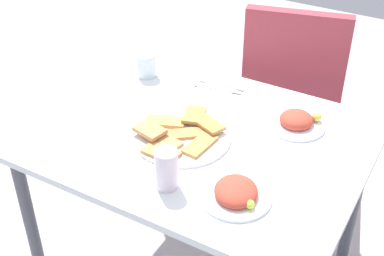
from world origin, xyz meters
TOP-DOWN VIEW (x-y plane):
  - dining_table at (0.00, 0.00)m, footprint 1.07×0.82m
  - dining_chair at (0.08, 0.68)m, footprint 0.51×0.51m
  - pide_platter at (-0.04, -0.05)m, footprint 0.31×0.31m
  - salad_plate_greens at (0.26, 0.20)m, footprint 0.19×0.19m
  - salad_plate_rice at (0.24, -0.22)m, footprint 0.20×0.20m
  - soda_can at (0.05, -0.27)m, footprint 0.08×0.08m
  - drinking_glass at (-0.36, 0.24)m, footprint 0.08×0.08m
  - paper_napkin at (-0.08, 0.30)m, footprint 0.14×0.14m
  - fork at (-0.08, 0.28)m, footprint 0.18×0.04m
  - spoon at (-0.08, 0.31)m, footprint 0.18×0.03m

SIDE VIEW (x-z plane):
  - dining_chair at x=0.08m, z-range 0.07..1.01m
  - dining_table at x=0.00m, z-range 0.27..0.97m
  - paper_napkin at x=-0.08m, z-range 0.70..0.71m
  - fork at x=-0.08m, z-range 0.71..0.71m
  - spoon at x=-0.08m, z-range 0.71..0.71m
  - pide_platter at x=-0.04m, z-range 0.69..0.74m
  - salad_plate_rice at x=0.24m, z-range 0.69..0.75m
  - salad_plate_greens at x=0.26m, z-range 0.69..0.75m
  - drinking_glass at x=-0.36m, z-range 0.70..0.79m
  - soda_can at x=0.05m, z-range 0.70..0.82m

